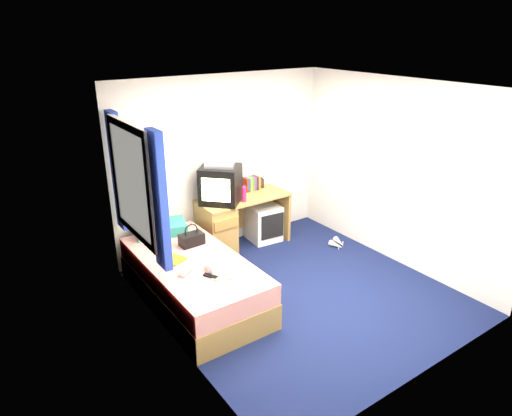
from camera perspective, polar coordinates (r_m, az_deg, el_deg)
ground at (r=5.57m, az=5.31°, el=-10.45°), size 3.40×3.40×0.00m
room_shell at (r=4.95m, az=5.89°, el=3.90°), size 3.40×3.40×3.40m
bed at (r=5.31m, az=-7.77°, el=-8.97°), size 1.01×2.00×0.54m
pillow at (r=5.84m, az=-11.76°, el=-2.48°), size 0.69×0.53×0.13m
desk at (r=6.35m, az=-3.70°, el=-1.99°), size 1.30×0.55×0.75m
storage_cube at (r=6.73m, az=0.95°, el=-1.82°), size 0.47×0.47×0.54m
crt_tv at (r=6.10m, az=-4.45°, el=2.95°), size 0.68×0.68×0.50m
vcr at (r=6.02m, az=-4.52°, el=5.54°), size 0.47×0.45×0.07m
book_row at (r=6.59m, az=-0.59°, el=3.08°), size 0.24×0.13×0.20m
picture_frame at (r=6.73m, az=0.74°, el=3.22°), size 0.05×0.12×0.14m
pink_water_bottle at (r=6.15m, az=-1.53°, el=1.68°), size 0.08×0.08×0.20m
aerosol_can at (r=6.28m, az=-2.54°, el=2.07°), size 0.06×0.06×0.19m
handbag at (r=5.47m, az=-8.04°, el=-3.83°), size 0.29×0.17×0.27m
towel at (r=4.93m, az=-4.52°, el=-7.15°), size 0.30×0.26×0.09m
magazine at (r=5.20m, az=-10.48°, el=-6.28°), size 0.30×0.34×0.01m
water_bottle at (r=4.90m, az=-8.62°, el=-7.66°), size 0.21×0.17×0.07m
colour_swatch_fan at (r=4.76m, az=-4.23°, el=-8.78°), size 0.22×0.16×0.01m
remote_control at (r=4.81m, az=-5.72°, el=-8.47°), size 0.12×0.17×0.02m
window_assembly at (r=4.97m, az=-14.90°, el=2.91°), size 0.11×1.42×1.40m
white_heels at (r=6.71m, az=10.18°, el=-4.41°), size 0.24×0.28×0.09m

